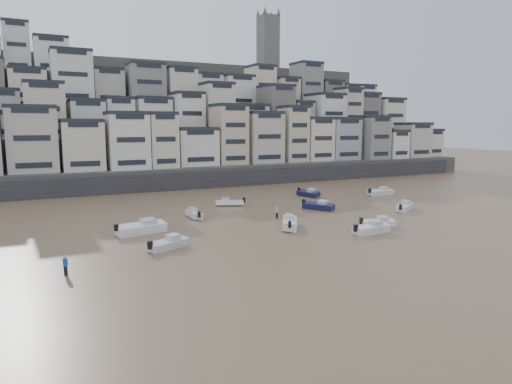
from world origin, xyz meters
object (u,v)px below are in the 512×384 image
boat_c (290,222)px  boat_g (381,191)px  boat_b (378,222)px  person_pink (277,212)px  boat_d (405,206)px  boat_f (194,213)px  boat_i (308,193)px  boat_k (141,226)px  boat_j (168,242)px  boat_e (318,205)px  boat_a (371,227)px  boat_h (230,202)px  person_blue (65,266)px

boat_c → boat_g: (29.08, 15.80, -0.03)m
boat_b → person_pink: 13.73m
boat_d → boat_f: boat_d is taller
boat_b → boat_c: bearing=174.5°
boat_b → person_pink: size_ratio=2.73×
boat_c → boat_b: bearing=-82.9°
boat_i → boat_f: bearing=-82.5°
boat_k → boat_d: bearing=-16.0°
boat_j → boat_e: bearing=-2.5°
boat_d → boat_j: size_ratio=1.04×
boat_a → boat_e: bearing=72.9°
boat_i → boat_j: 40.11m
boat_e → boat_i: (5.80, 11.67, -0.02)m
boat_a → boat_f: boat_a is taller
boat_j → person_pink: (17.92, 8.71, 0.18)m
boat_e → boat_j: (-26.87, -11.61, -0.03)m
boat_a → boat_h: size_ratio=1.11×
boat_e → boat_f: bearing=-129.5°
boat_b → boat_f: boat_b is taller
boat_e → boat_h: bearing=-162.0°
person_pink → boat_f: bearing=150.3°
boat_b → boat_g: boat_g is taller
boat_a → boat_j: size_ratio=1.07×
boat_b → boat_g: size_ratio=0.85×
boat_i → boat_j: bearing=-66.6°
boat_e → boat_i: size_ratio=1.03×
boat_i → boat_c: bearing=-50.4°
boat_d → boat_j: bearing=155.4°
boat_e → boat_g: 19.81m
boat_g → boat_k: 47.62m
boat_i → person_blue: size_ratio=2.97×
boat_c → person_blue: (-26.64, -7.10, 0.08)m
boat_d → person_pink: bearing=137.9°
boat_k → person_blue: bearing=-138.9°
boat_i → boat_k: 36.98m
boat_i → boat_d: bearing=5.1°
boat_d → boat_c: bearing=154.2°
boat_h → boat_k: 21.50m
boat_g → boat_e: bearing=-161.0°
person_pink → boat_g: bearing=19.6°
boat_c → boat_e: bearing=-18.9°
boat_j → person_blue: size_ratio=2.92×
boat_e → boat_h: boat_e is taller
boat_g → boat_j: 49.06m
boat_k → boat_f: bearing=24.3°
boat_j → boat_k: boat_k is taller
boat_a → boat_e: size_ratio=1.02×
boat_j → boat_a: bearing=-35.9°
boat_c → person_blue: size_ratio=3.32×
boat_a → boat_f: 24.40m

